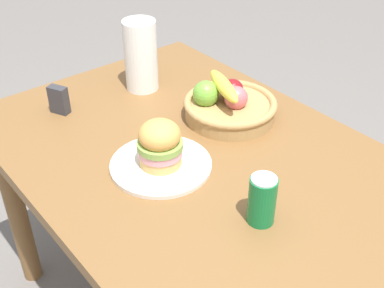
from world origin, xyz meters
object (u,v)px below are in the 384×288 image
object	(u,v)px
soda_can	(262,200)
napkin_holder	(59,100)
fruit_basket	(228,104)
plate	(161,165)
paper_towel_roll	(141,56)
sandwich	(160,144)

from	to	relation	value
soda_can	napkin_holder	distance (m)	0.76
soda_can	fruit_basket	bearing A→B (deg)	146.74
soda_can	fruit_basket	xyz separation A→B (m)	(-0.39, 0.26, -0.02)
plate	napkin_holder	xyz separation A→B (m)	(-0.43, -0.08, 0.04)
soda_can	napkin_holder	world-z (taller)	soda_can
paper_towel_roll	plate	bearing A→B (deg)	-28.41
plate	fruit_basket	xyz separation A→B (m)	(-0.08, 0.32, 0.04)
paper_towel_roll	napkin_holder	distance (m)	0.31
fruit_basket	soda_can	bearing A→B (deg)	-33.26
soda_can	paper_towel_roll	distance (m)	0.74
soda_can	paper_towel_roll	bearing A→B (deg)	167.50
sandwich	soda_can	size ratio (longest dim) A/B	1.04
sandwich	paper_towel_roll	distance (m)	0.46
soda_can	paper_towel_roll	xyz separation A→B (m)	(-0.72, 0.16, 0.06)
paper_towel_roll	napkin_holder	xyz separation A→B (m)	(-0.03, -0.30, -0.07)
paper_towel_roll	napkin_holder	world-z (taller)	paper_towel_roll
sandwich	napkin_holder	distance (m)	0.44
soda_can	napkin_holder	xyz separation A→B (m)	(-0.75, -0.14, -0.02)
plate	paper_towel_roll	distance (m)	0.47
soda_can	paper_towel_roll	size ratio (longest dim) A/B	0.53
plate	soda_can	distance (m)	0.33
plate	sandwich	bearing A→B (deg)	-116.57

